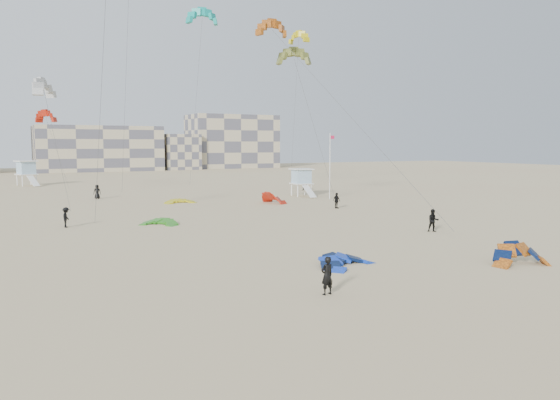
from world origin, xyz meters
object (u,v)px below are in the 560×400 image
kite_ground_blue (346,266)px  lifeguard_tower_near (301,182)px  kitesurfer_main (327,276)px  kite_ground_orange (520,265)px

kite_ground_blue → lifeguard_tower_near: bearing=41.3°
kitesurfer_main → kite_ground_blue: bearing=-139.6°
kite_ground_orange → lifeguard_tower_near: 44.85m
lifeguard_tower_near → kitesurfer_main: bearing=-114.2°
kite_ground_blue → kite_ground_orange: size_ratio=1.17×
kite_ground_orange → kitesurfer_main: kitesurfer_main is taller
kite_ground_blue → lifeguard_tower_near: 43.61m
kite_ground_blue → kite_ground_orange: kite_ground_orange is taller
kitesurfer_main → kite_ground_orange: bearing=173.3°
kite_ground_orange → lifeguard_tower_near: size_ratio=0.62×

